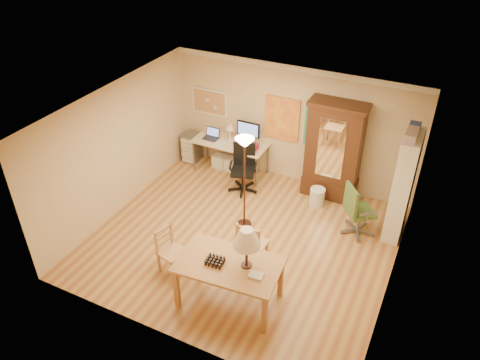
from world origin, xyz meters
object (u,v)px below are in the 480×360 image
at_px(dining_table, 235,257).
at_px(office_chair_green, 357,221).
at_px(armoire, 333,157).
at_px(bookshelf, 403,187).
at_px(office_chair_black, 243,178).
at_px(computer_desk, 232,153).

height_order(dining_table, office_chair_green, dining_table).
distance_m(armoire, bookshelf, 1.68).
relative_size(office_chair_green, bookshelf, 0.51).
xyz_separation_m(office_chair_black, office_chair_green, (2.63, -0.38, 0.01)).
distance_m(dining_table, computer_desk, 4.07).
height_order(dining_table, computer_desk, dining_table).
bearing_deg(armoire, computer_desk, -178.05).
distance_m(computer_desk, armoire, 2.38).
xyz_separation_m(office_chair_green, armoire, (-0.86, 1.05, 0.65)).
height_order(computer_desk, armoire, armoire).
bearing_deg(armoire, office_chair_green, -50.63).
distance_m(office_chair_black, office_chair_green, 2.66).
relative_size(office_chair_black, office_chair_green, 0.98).
xyz_separation_m(dining_table, office_chair_black, (-1.31, 2.99, -0.69)).
bearing_deg(office_chair_green, dining_table, -116.93).
xyz_separation_m(dining_table, computer_desk, (-1.87, 3.58, -0.50)).
xyz_separation_m(computer_desk, office_chair_black, (0.56, -0.59, -0.19)).
height_order(armoire, bookshelf, armoire).
relative_size(computer_desk, armoire, 0.79).
bearing_deg(office_chair_black, armoire, 20.80).
distance_m(office_chair_green, armoire, 1.51).
bearing_deg(office_chair_green, armoire, 129.37).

